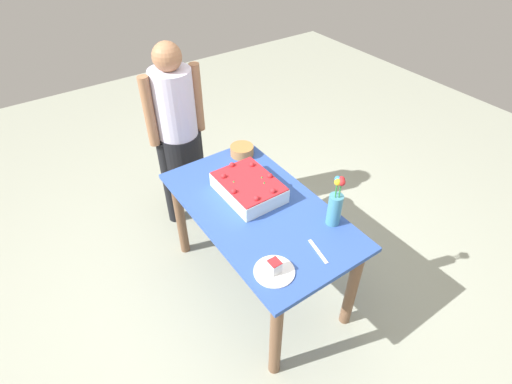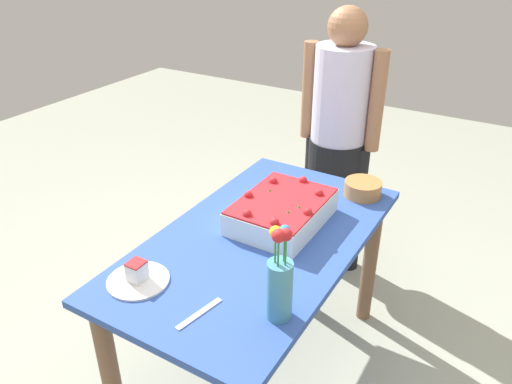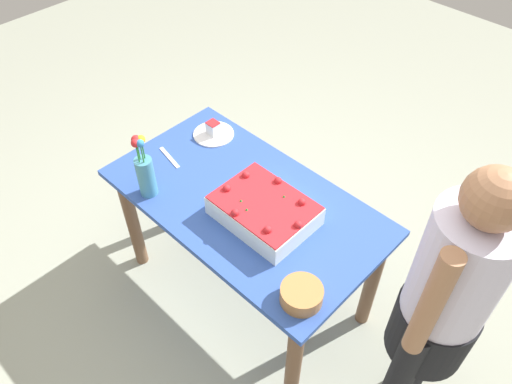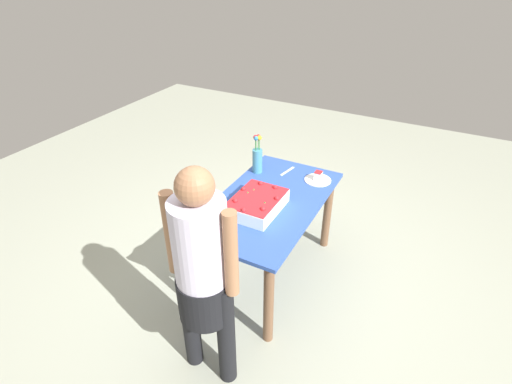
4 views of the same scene
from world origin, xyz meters
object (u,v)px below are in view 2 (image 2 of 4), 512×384
at_px(sheet_cake, 282,211).
at_px(person_standing, 339,130).
at_px(cake_knife, 199,314).
at_px(flower_vase, 280,282).
at_px(fruit_bowl, 363,188).
at_px(serving_plate_with_slice, 138,277).

distance_m(sheet_cake, person_standing, 0.82).
relative_size(sheet_cake, cake_knife, 2.31).
height_order(sheet_cake, flower_vase, flower_vase).
bearing_deg(person_standing, cake_knife, 5.05).
relative_size(cake_knife, fruit_bowl, 1.10).
bearing_deg(cake_knife, sheet_cake, -165.64).
bearing_deg(fruit_bowl, flower_vase, -176.67).
bearing_deg(sheet_cake, serving_plate_with_slice, 157.90).
xyz_separation_m(serving_plate_with_slice, cake_knife, (-0.02, -0.28, -0.02)).
height_order(cake_knife, fruit_bowl, fruit_bowl).
xyz_separation_m(cake_knife, fruit_bowl, (1.02, -0.17, 0.03)).
bearing_deg(cake_knife, person_standing, -163.99).
height_order(fruit_bowl, person_standing, person_standing).
xyz_separation_m(flower_vase, person_standing, (1.32, 0.35, -0.01)).
height_order(sheet_cake, serving_plate_with_slice, sheet_cake).
height_order(cake_knife, flower_vase, flower_vase).
bearing_deg(sheet_cake, cake_knife, -176.60).
relative_size(flower_vase, fruit_bowl, 1.98).
relative_size(flower_vase, person_standing, 0.22).
distance_m(serving_plate_with_slice, cake_knife, 0.28).
bearing_deg(fruit_bowl, sheet_cake, 152.33).
xyz_separation_m(serving_plate_with_slice, flower_vase, (0.10, -0.50, 0.11)).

